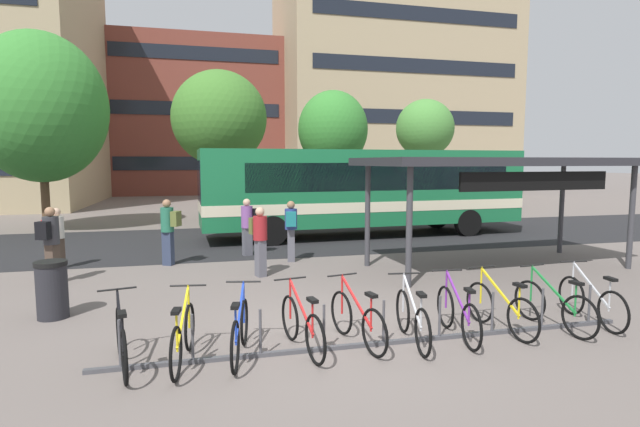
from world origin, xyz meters
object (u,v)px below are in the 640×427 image
parked_bicycle_purple_6 (458,314)px  parked_bicycle_green_8 (554,307)px  parked_bicycle_black_0 (121,341)px  parked_bicycle_red_3 (302,326)px  parked_bicycle_yellow_1 (183,337)px  street_tree_3 (333,130)px  parked_bicycle_silver_5 (412,319)px  commuter_black_pack_1 (248,223)px  parked_bicycle_blue_2 (240,331)px  parked_bicycle_red_4 (357,320)px  commuter_black_pack_4 (50,240)px  commuter_red_pack_3 (56,234)px  commuter_olive_pack_0 (260,236)px  commuter_teal_pack_5 (291,227)px  transit_shelter (501,165)px  street_tree_1 (40,108)px  parked_bicycle_silver_9 (591,302)px  street_tree_2 (219,118)px  city_bus (363,189)px  commuter_olive_pack_2 (169,227)px  parked_bicycle_yellow_7 (500,309)px  street_tree_0 (425,129)px  trash_bin (52,289)px

parked_bicycle_purple_6 → parked_bicycle_green_8: bearing=-83.3°
parked_bicycle_black_0 → parked_bicycle_red_3: same height
parked_bicycle_yellow_1 → street_tree_3: street_tree_3 is taller
parked_bicycle_silver_5 → commuter_black_pack_1: 7.91m
parked_bicycle_blue_2 → parked_bicycle_red_4: 1.77m
parked_bicycle_green_8 → parked_bicycle_blue_2: bearing=81.4°
commuter_black_pack_4 → commuter_red_pack_3: bearing=31.7°
commuter_olive_pack_0 → commuter_teal_pack_5: size_ratio=1.00×
parked_bicycle_yellow_1 → transit_shelter: bearing=-52.5°
parked_bicycle_red_3 → commuter_teal_pack_5: bearing=-18.7°
commuter_teal_pack_5 → parked_bicycle_yellow_1: bearing=167.6°
parked_bicycle_yellow_1 → street_tree_1: street_tree_1 is taller
parked_bicycle_silver_9 → street_tree_2: size_ratio=0.25×
parked_bicycle_red_4 → street_tree_1: size_ratio=0.22×
city_bus → parked_bicycle_silver_9: bearing=90.9°
transit_shelter → street_tree_1: (-13.58, 10.36, 2.19)m
commuter_black_pack_1 → commuter_olive_pack_2: commuter_olive_pack_2 is taller
parked_bicycle_silver_9 → commuter_black_pack_4: commuter_black_pack_4 is taller
parked_bicycle_yellow_1 → commuter_olive_pack_0: commuter_olive_pack_0 is taller
commuter_red_pack_3 → parked_bicycle_black_0: bearing=-128.8°
parked_bicycle_purple_6 → parked_bicycle_yellow_7: bearing=-76.8°
parked_bicycle_yellow_1 → parked_bicycle_purple_6: size_ratio=1.00×
parked_bicycle_black_0 → parked_bicycle_green_8: size_ratio=0.99×
commuter_red_pack_3 → commuter_black_pack_4: bearing=-138.1°
transit_shelter → street_tree_0: 15.64m
commuter_black_pack_1 → parked_bicycle_blue_2: bearing=67.7°
parked_bicycle_yellow_7 → street_tree_0: size_ratio=0.27×
city_bus → parked_bicycle_silver_5: size_ratio=7.07×
parked_bicycle_yellow_1 → commuter_red_pack_3: 7.76m
parked_bicycle_yellow_1 → parked_bicycle_silver_9: size_ratio=0.99×
commuter_black_pack_4 → commuter_teal_pack_5: size_ratio=1.04×
street_tree_1 → street_tree_2: size_ratio=1.12×
transit_shelter → street_tree_3: street_tree_3 is taller
commuter_black_pack_4 → street_tree_0: (15.92, 13.73, 3.64)m
parked_bicycle_yellow_7 → parked_bicycle_green_8: bearing=-102.4°
parked_bicycle_blue_2 → commuter_black_pack_1: commuter_black_pack_1 is taller
parked_bicycle_black_0 → parked_bicycle_green_8: (6.73, -0.07, 0.00)m
commuter_black_pack_1 → commuter_red_pack_3: 5.05m
transit_shelter → parked_bicycle_blue_2: bearing=-151.7°
transit_shelter → commuter_red_pack_3: 11.64m
commuter_black_pack_1 → commuter_teal_pack_5: 1.62m
street_tree_2 → commuter_olive_pack_0: bearing=-88.0°
parked_bicycle_green_8 → commuter_black_pack_4: commuter_black_pack_4 is taller
trash_bin → parked_bicycle_yellow_1: bearing=-48.5°
parked_bicycle_green_8 → street_tree_0: 20.75m
parked_bicycle_yellow_7 → commuter_olive_pack_0: (-3.34, 4.84, 0.60)m
parked_bicycle_purple_6 → transit_shelter: size_ratio=0.23×
transit_shelter → commuter_black_pack_4: (-10.88, 0.95, -1.68)m
trash_bin → street_tree_1: 13.32m
commuter_black_pack_1 → parked_bicycle_silver_5: bearing=86.9°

